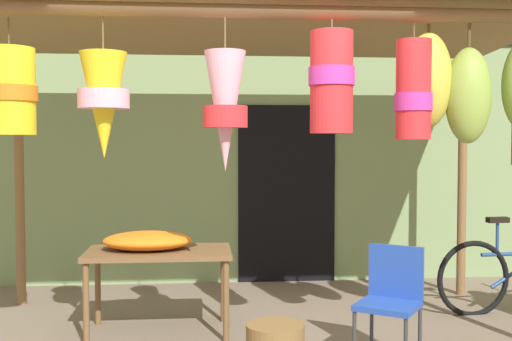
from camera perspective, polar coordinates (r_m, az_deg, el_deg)
shop_facade at (r=7.26m, az=-3.11°, el=8.04°), size 10.91×0.29×4.56m
market_stall_canopy at (r=5.17m, az=1.47°, el=11.15°), size 4.95×2.42×2.74m
display_table at (r=5.35m, az=-8.73°, el=-7.91°), size 1.19×0.67×0.69m
flower_heap_on_table at (r=5.34m, az=-9.58°, el=-6.23°), size 0.73×0.51×0.15m
folding_chair at (r=4.69m, az=12.08°, el=-10.85°), size 0.56×0.56×0.84m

